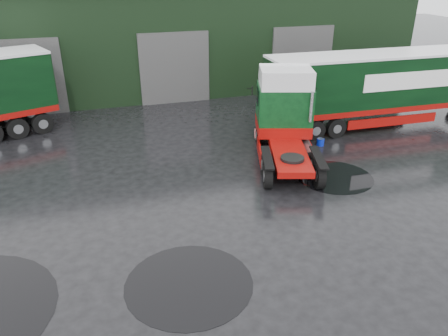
# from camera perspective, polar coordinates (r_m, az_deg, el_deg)

# --- Properties ---
(ground) EXTENTS (100.00, 100.00, 0.00)m
(ground) POSITION_cam_1_polar(r_m,az_deg,el_deg) (13.32, -2.34, -8.97)
(ground) COLOR black
(warehouse) EXTENTS (32.40, 12.40, 6.30)m
(warehouse) POSITION_cam_1_polar(r_m,az_deg,el_deg) (31.32, -8.87, 17.09)
(warehouse) COLOR black
(warehouse) RESTS_ON ground
(hero_tractor) EXTENTS (4.11, 6.32, 3.63)m
(hero_tractor) POSITION_cam_1_polar(r_m,az_deg,el_deg) (17.36, 8.46, 5.94)
(hero_tractor) COLOR #093213
(hero_tractor) RESTS_ON ground
(lorry_right) EXTENTS (13.96, 2.83, 3.65)m
(lorry_right) POSITION_cam_1_polar(r_m,az_deg,el_deg) (22.77, 18.95, 9.55)
(lorry_right) COLOR silver
(lorry_right) RESTS_ON ground
(wash_bucket) EXTENTS (0.40, 0.40, 0.31)m
(wash_bucket) POSITION_cam_1_polar(r_m,az_deg,el_deg) (20.14, 12.47, 3.33)
(wash_bucket) COLOR #081CB0
(wash_bucket) RESTS_ON ground
(tree_back_b) EXTENTS (4.40, 4.40, 7.50)m
(tree_back_b) POSITION_cam_1_polar(r_m,az_deg,el_deg) (42.77, 0.03, 20.32)
(tree_back_b) COLOR black
(tree_back_b) RESTS_ON ground
(puddle_0) EXTENTS (3.32, 3.32, 0.01)m
(puddle_0) POSITION_cam_1_polar(r_m,az_deg,el_deg) (11.65, -4.59, -14.83)
(puddle_0) COLOR black
(puddle_0) RESTS_ON ground
(puddle_1) EXTENTS (2.94, 2.94, 0.01)m
(puddle_1) POSITION_cam_1_polar(r_m,az_deg,el_deg) (17.34, 14.22, -1.12)
(puddle_1) COLOR black
(puddle_1) RESTS_ON ground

